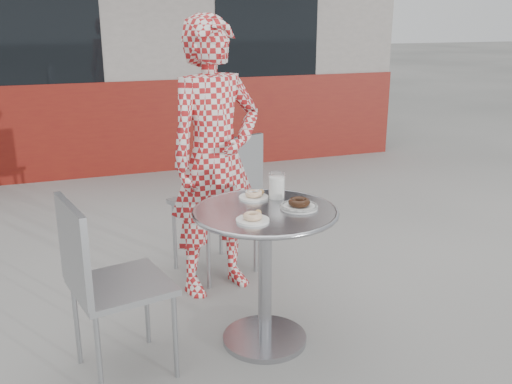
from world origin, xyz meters
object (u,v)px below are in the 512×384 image
object	(u,v)px
chair_far	(216,230)
plate_far	(254,195)
seated_person	(215,159)
milk_cup	(277,186)
plate_checker	(299,205)
plate_near	(253,218)
chair_left	(121,320)
bistro_table	(265,243)

from	to	relation	value
chair_far	plate_far	size ratio (longest dim) A/B	6.12
seated_person	milk_cup	size ratio (longest dim) A/B	12.11
seated_person	plate_checker	world-z (taller)	seated_person
chair_far	plate_checker	bearing A→B (deg)	78.88
plate_near	milk_cup	distance (m)	0.37
chair_far	plate_checker	xyz separation A→B (m)	(0.16, -0.96, 0.46)
plate_near	plate_checker	size ratio (longest dim) A/B	0.82
chair_left	plate_checker	bearing A→B (deg)	-103.16
chair_left	plate_checker	distance (m)	1.02
seated_person	plate_checker	bearing A→B (deg)	-88.78
plate_far	seated_person	bearing A→B (deg)	97.25
plate_near	seated_person	bearing A→B (deg)	86.12
plate_near	plate_checker	distance (m)	0.30
bistro_table	plate_near	bearing A→B (deg)	-130.22
plate_near	chair_far	bearing A→B (deg)	83.82
seated_person	plate_near	xyz separation A→B (m)	(-0.06, -0.84, -0.08)
chair_far	chair_left	xyz separation A→B (m)	(-0.74, -0.95, -0.02)
chair_far	seated_person	distance (m)	0.59
chair_left	bistro_table	bearing A→B (deg)	-100.83
plate_far	bistro_table	bearing A→B (deg)	-93.15
plate_checker	plate_near	bearing A→B (deg)	-160.48
bistro_table	plate_near	size ratio (longest dim) A/B	4.70
plate_near	milk_cup	size ratio (longest dim) A/B	1.14
chair_left	plate_near	size ratio (longest dim) A/B	5.65
bistro_table	plate_far	size ratio (longest dim) A/B	4.77
chair_left	plate_checker	size ratio (longest dim) A/B	4.64
bistro_table	milk_cup	size ratio (longest dim) A/B	5.36
milk_cup	chair_left	bearing A→B (deg)	-168.65
seated_person	milk_cup	bearing A→B (deg)	-87.75
chair_left	plate_far	size ratio (longest dim) A/B	5.72
seated_person	plate_far	distance (m)	0.52
plate_checker	milk_cup	world-z (taller)	milk_cup
chair_far	plate_checker	world-z (taller)	chair_far
plate_checker	milk_cup	xyz separation A→B (m)	(-0.05, 0.19, 0.05)
chair_left	seated_person	xyz separation A→B (m)	(0.68, 0.72, 0.56)
chair_far	seated_person	world-z (taller)	seated_person
chair_far	bistro_table	bearing A→B (deg)	69.03
seated_person	milk_cup	world-z (taller)	seated_person
milk_cup	plate_far	bearing A→B (deg)	160.22
bistro_table	chair_far	bearing A→B (deg)	89.77
chair_left	plate_near	xyz separation A→B (m)	(0.62, -0.11, 0.48)
plate_far	chair_left	bearing A→B (deg)	-164.12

